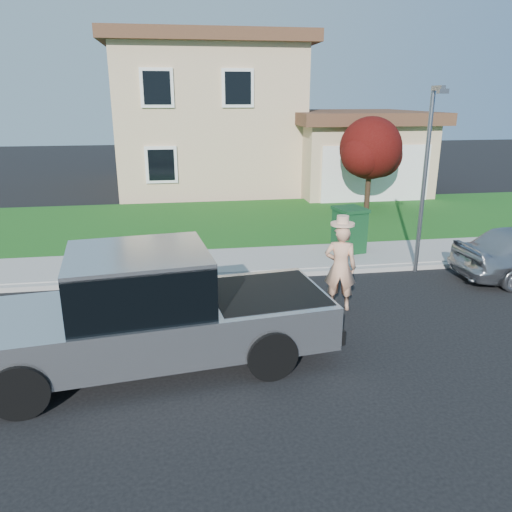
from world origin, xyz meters
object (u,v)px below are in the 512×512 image
(trash_bin, at_px, (349,229))
(street_lamp, at_px, (426,171))
(pickup_truck, at_px, (150,313))
(woman, at_px, (340,266))
(ornamental_tree, at_px, (371,151))

(trash_bin, xyz_separation_m, street_lamp, (1.29, -1.55, 1.80))
(pickup_truck, height_order, street_lamp, street_lamp)
(trash_bin, bearing_deg, street_lamp, -62.23)
(trash_bin, bearing_deg, woman, -123.94)
(woman, xyz_separation_m, street_lamp, (2.68, 1.90, 1.63))
(street_lamp, bearing_deg, pickup_truck, -148.83)
(trash_bin, relative_size, street_lamp, 0.27)
(pickup_truck, height_order, trash_bin, pickup_truck)
(trash_bin, height_order, street_lamp, street_lamp)
(ornamental_tree, relative_size, street_lamp, 0.78)
(ornamental_tree, bearing_deg, woman, -114.58)
(woman, relative_size, street_lamp, 0.44)
(woman, bearing_deg, pickup_truck, 44.76)
(woman, height_order, trash_bin, woman)
(pickup_truck, relative_size, trash_bin, 5.05)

